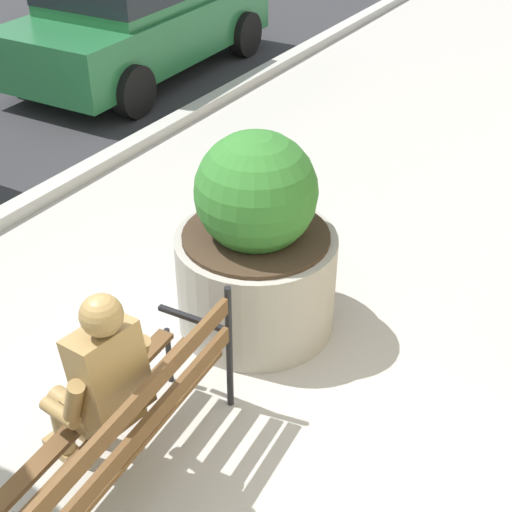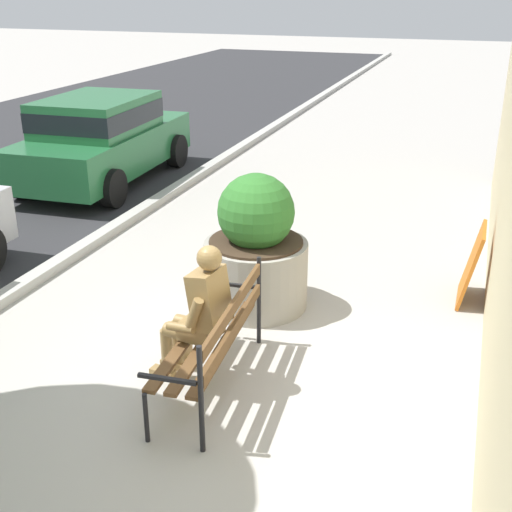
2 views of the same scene
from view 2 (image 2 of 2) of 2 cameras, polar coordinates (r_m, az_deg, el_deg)
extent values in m
plane|color=#ADA8A0|center=(6.39, -3.31, -10.04)|extent=(80.00, 80.00, 0.00)
cube|color=brown|center=(5.95, -2.75, -7.65)|extent=(1.70, 0.24, 0.04)
cube|color=brown|center=(6.00, -4.41, -7.41)|extent=(1.70, 0.24, 0.04)
cube|color=brown|center=(6.05, -6.03, -7.18)|extent=(1.70, 0.24, 0.04)
cube|color=brown|center=(5.84, -1.93, -6.33)|extent=(1.70, 0.16, 0.11)
cube|color=brown|center=(5.74, -1.96, -4.40)|extent=(1.70, 0.16, 0.11)
cylinder|color=black|center=(5.50, -9.42, -13.54)|extent=(0.04, 0.04, 0.45)
cylinder|color=black|center=(5.21, -4.74, -12.24)|extent=(0.04, 0.04, 0.95)
cube|color=black|center=(5.21, -7.65, -10.43)|extent=(0.07, 0.48, 0.03)
cylinder|color=black|center=(6.89, -3.55, -5.29)|extent=(0.04, 0.04, 0.45)
cylinder|color=black|center=(6.66, 0.25, -3.88)|extent=(0.04, 0.04, 0.95)
cube|color=black|center=(6.66, -2.00, -2.50)|extent=(0.07, 0.48, 0.03)
cube|color=olive|center=(6.01, -4.76, -6.17)|extent=(0.38, 0.36, 0.16)
cube|color=olive|center=(5.81, -4.01, -3.62)|extent=(0.40, 0.34, 0.55)
sphere|color=olive|center=(5.65, -4.03, -0.18)|extent=(0.22, 0.22, 0.22)
cylinder|color=olive|center=(5.68, -5.30, -4.90)|extent=(0.11, 0.19, 0.29)
cylinder|color=olive|center=(5.82, -6.47, -6.13)|extent=(0.11, 0.27, 0.10)
cylinder|color=olive|center=(6.02, -3.10, -3.19)|extent=(0.11, 0.19, 0.29)
cylinder|color=olive|center=(6.16, -4.16, -4.31)|extent=(0.11, 0.27, 0.10)
cylinder|color=olive|center=(6.03, -6.34, -6.56)|extent=(0.18, 0.38, 0.14)
cylinder|color=olive|center=(6.25, -7.64, -8.34)|extent=(0.11, 0.11, 0.50)
cube|color=olive|center=(6.39, -7.99, -9.86)|extent=(0.14, 0.25, 0.07)
cylinder|color=olive|center=(6.16, -5.43, -5.84)|extent=(0.18, 0.38, 0.14)
cylinder|color=olive|center=(6.38, -6.73, -7.62)|extent=(0.11, 0.11, 0.50)
cube|color=olive|center=(6.52, -7.09, -9.12)|extent=(0.14, 0.25, 0.07)
cube|color=olive|center=(6.61, -6.78, -8.19)|extent=(0.30, 0.22, 0.16)
cylinder|color=gray|center=(7.49, 0.00, -1.56)|extent=(1.16, 1.16, 0.76)
cylinder|color=#38281C|center=(7.33, 0.00, 1.25)|extent=(1.05, 1.05, 0.03)
sphere|color=#2D6B28|center=(7.22, 0.00, 3.81)|extent=(0.85, 0.85, 0.85)
cube|color=#236638|center=(12.53, -12.91, 8.96)|extent=(4.17, 1.88, 0.70)
cube|color=#236638|center=(12.28, -13.51, 11.74)|extent=(2.20, 1.66, 0.60)
cube|color=black|center=(12.28, -13.51, 11.74)|extent=(2.21, 1.67, 0.33)
cylinder|color=black|center=(14.14, -13.26, 9.23)|extent=(0.65, 0.25, 0.64)
cylinder|color=black|center=(13.39, -6.82, 8.95)|extent=(0.65, 0.25, 0.64)
cylinder|color=black|center=(11.97, -19.43, 6.17)|extent=(0.65, 0.25, 0.64)
cylinder|color=black|center=(11.08, -12.20, 5.70)|extent=(0.65, 0.25, 0.64)
cube|color=#C6661E|center=(7.95, 17.99, -0.69)|extent=(0.70, 0.23, 0.89)
camera|label=1|loc=(2.89, 20.49, 20.91)|focal=49.84mm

